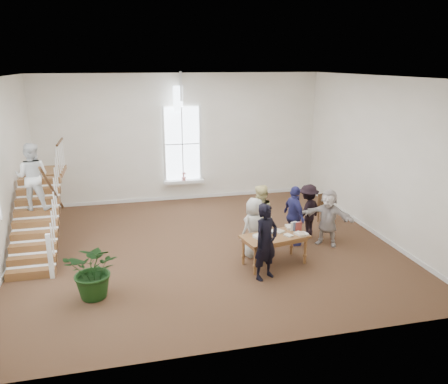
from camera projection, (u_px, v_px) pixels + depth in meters
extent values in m
plane|color=#46271B|center=(207.00, 247.00, 11.95)|extent=(10.00, 10.00, 0.00)
plane|color=silver|center=(182.00, 138.00, 15.51)|extent=(10.00, 0.00, 10.00)
plane|color=silver|center=(257.00, 229.00, 7.11)|extent=(10.00, 0.00, 10.00)
plane|color=silver|center=(378.00, 157.00, 12.39)|extent=(0.00, 9.00, 9.00)
plane|color=white|center=(205.00, 77.00, 10.66)|extent=(10.00, 10.00, 0.00)
cube|color=white|center=(184.00, 181.00, 15.78)|extent=(1.45, 0.28, 0.10)
plane|color=white|center=(182.00, 144.00, 15.51)|extent=(2.60, 0.00, 2.60)
plane|color=white|center=(181.00, 98.00, 15.05)|extent=(0.60, 0.60, 0.85)
cube|color=white|center=(184.00, 197.00, 16.11)|extent=(10.00, 0.04, 0.12)
imported|color=pink|center=(184.00, 176.00, 15.70)|extent=(0.17, 0.17, 0.30)
cube|color=brown|center=(31.00, 273.00, 10.23)|extent=(1.10, 0.30, 0.20)
cube|color=brown|center=(32.00, 260.00, 10.45)|extent=(1.10, 0.30, 0.20)
cube|color=brown|center=(34.00, 247.00, 10.68)|extent=(1.10, 0.30, 0.20)
cube|color=brown|center=(35.00, 235.00, 10.90)|extent=(1.10, 0.30, 0.20)
cube|color=brown|center=(36.00, 224.00, 11.12)|extent=(1.10, 0.30, 0.20)
cube|color=brown|center=(37.00, 212.00, 11.35)|extent=(1.10, 0.30, 0.20)
cube|color=brown|center=(38.00, 202.00, 11.57)|extent=(1.10, 0.30, 0.20)
cube|color=brown|center=(39.00, 191.00, 11.79)|extent=(1.10, 0.30, 0.20)
cube|color=brown|center=(40.00, 181.00, 12.01)|extent=(1.10, 0.30, 0.20)
cube|color=brown|center=(45.00, 172.00, 12.84)|extent=(1.10, 1.20, 0.12)
cube|color=white|center=(50.00, 256.00, 10.07)|extent=(0.10, 0.10, 1.10)
cylinder|color=#331E0D|center=(53.00, 190.00, 10.99)|extent=(0.07, 2.74, 1.86)
imported|color=silver|center=(32.00, 177.00, 11.07)|extent=(0.94, 0.79, 1.72)
cube|color=brown|center=(275.00, 236.00, 10.73)|extent=(1.75, 1.12, 0.05)
cube|color=brown|center=(275.00, 239.00, 10.75)|extent=(1.60, 0.97, 0.10)
cylinder|color=brown|center=(255.00, 261.00, 10.29)|extent=(0.07, 0.07, 0.71)
cylinder|color=brown|center=(305.00, 251.00, 10.86)|extent=(0.07, 0.07, 0.71)
cylinder|color=brown|center=(243.00, 251.00, 10.82)|extent=(0.07, 0.07, 0.71)
cylinder|color=brown|center=(292.00, 242.00, 11.39)|extent=(0.07, 0.07, 0.71)
cube|color=silver|center=(259.00, 237.00, 10.55)|extent=(0.26, 0.31, 0.06)
cube|color=beige|center=(288.00, 235.00, 10.70)|extent=(0.23, 0.26, 0.03)
cube|color=tan|center=(259.00, 235.00, 10.71)|extent=(0.27, 0.31, 0.02)
cube|color=silver|center=(303.00, 234.00, 10.77)|extent=(0.27, 0.27, 0.04)
cube|color=#4C5972|center=(266.00, 235.00, 10.67)|extent=(0.21, 0.28, 0.05)
cube|color=maroon|center=(291.00, 227.00, 11.22)|extent=(0.16, 0.27, 0.02)
cube|color=white|center=(266.00, 241.00, 10.35)|extent=(0.24, 0.23, 0.03)
cube|color=#BFB299|center=(278.00, 231.00, 10.97)|extent=(0.36, 0.38, 0.03)
cube|color=silver|center=(273.00, 232.00, 10.91)|extent=(0.25, 0.27, 0.04)
cube|color=beige|center=(290.00, 227.00, 11.21)|extent=(0.26, 0.32, 0.05)
cube|color=tan|center=(302.00, 235.00, 10.72)|extent=(0.17, 0.24, 0.06)
cube|color=silver|center=(299.00, 234.00, 10.77)|extent=(0.25, 0.29, 0.05)
cube|color=#4C5972|center=(266.00, 232.00, 10.85)|extent=(0.31, 0.34, 0.06)
imported|color=black|center=(266.00, 242.00, 9.98)|extent=(0.79, 0.69, 1.81)
imported|color=beige|center=(254.00, 227.00, 11.20)|extent=(0.90, 0.78, 1.56)
imported|color=#FAEC9C|center=(259.00, 217.00, 11.71)|extent=(1.06, 0.99, 1.74)
imported|color=navy|center=(294.00, 216.00, 11.86)|extent=(0.54, 1.03, 1.67)
imported|color=black|center=(308.00, 211.00, 12.43)|extent=(1.16, 1.04, 1.56)
imported|color=beige|center=(328.00, 217.00, 11.88)|extent=(1.42, 1.30, 1.58)
imported|color=black|center=(95.00, 270.00, 9.22)|extent=(1.40, 1.30, 1.28)
cube|color=#331E0D|center=(326.00, 210.00, 13.63)|extent=(0.51, 0.51, 0.05)
cube|color=#331E0D|center=(322.00, 200.00, 13.70)|extent=(0.38, 0.17, 0.47)
cylinder|color=#331E0D|center=(326.00, 219.00, 13.48)|extent=(0.04, 0.04, 0.41)
cylinder|color=#331E0D|center=(333.00, 217.00, 13.65)|extent=(0.04, 0.04, 0.41)
cylinder|color=#331E0D|center=(318.00, 216.00, 13.73)|extent=(0.04, 0.04, 0.41)
cylinder|color=#331E0D|center=(325.00, 214.00, 13.90)|extent=(0.04, 0.04, 0.41)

